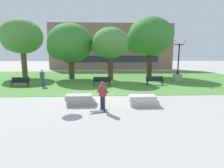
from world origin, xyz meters
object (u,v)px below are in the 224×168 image
at_px(concrete_block_left, 143,100).
at_px(skateboard, 99,111).
at_px(lamp_post_left, 178,73).
at_px(park_bench_near_left, 155,80).
at_px(park_bench_near_right, 102,81).
at_px(person_bystander_near_lawn, 42,77).
at_px(person_skateboarder, 103,94).
at_px(concrete_block_center, 80,100).
at_px(park_bench_far_left, 20,81).

bearing_deg(concrete_block_left, skateboard, -154.41).
distance_m(concrete_block_left, skateboard, 3.08).
xyz_separation_m(concrete_block_left, lamp_post_left, (6.11, 9.17, 0.69)).
bearing_deg(park_bench_near_left, park_bench_near_right, -176.81).
xyz_separation_m(lamp_post_left, person_bystander_near_lawn, (-14.78, -2.27, -0.01)).
xyz_separation_m(skateboard, person_bystander_near_lawn, (-5.90, 8.23, 0.90)).
relative_size(person_skateboarder, person_bystander_near_lawn, 1.00).
height_order(concrete_block_left, skateboard, concrete_block_left).
relative_size(person_skateboarder, park_bench_near_left, 0.94).
distance_m(concrete_block_center, park_bench_far_left, 9.52).
bearing_deg(lamp_post_left, concrete_block_center, -138.89).
bearing_deg(person_skateboarder, park_bench_near_left, 56.57).
height_order(park_bench_far_left, person_bystander_near_lawn, person_bystander_near_lawn).
bearing_deg(concrete_block_center, concrete_block_left, -4.66).
bearing_deg(concrete_block_left, concrete_block_center, 175.34).
relative_size(concrete_block_center, park_bench_near_left, 1.04).
height_order(skateboard, lamp_post_left, lamp_post_left).
distance_m(skateboard, lamp_post_left, 13.78).
xyz_separation_m(park_bench_near_left, lamp_post_left, (3.26, 1.95, 0.46)).
relative_size(park_bench_far_left, lamp_post_left, 0.38).
xyz_separation_m(park_bench_far_left, lamp_post_left, (16.99, 2.25, 0.46)).
bearing_deg(park_bench_near_right, skateboard, -90.52).
xyz_separation_m(concrete_block_center, person_bystander_near_lawn, (-4.64, 6.58, 0.68)).
height_order(person_skateboarder, park_bench_near_left, person_skateboarder).
relative_size(skateboard, park_bench_near_right, 0.57).
height_order(concrete_block_center, person_bystander_near_lawn, person_bystander_near_lawn).
relative_size(park_bench_near_right, park_bench_far_left, 0.99).
relative_size(concrete_block_center, person_bystander_near_lawn, 1.11).
relative_size(park_bench_near_left, lamp_post_left, 0.38).
bearing_deg(park_bench_far_left, concrete_block_center, -43.85).
distance_m(park_bench_near_left, lamp_post_left, 3.82).
relative_size(skateboard, park_bench_near_left, 0.57).
height_order(person_skateboarder, park_bench_near_right, person_skateboarder).
relative_size(person_skateboarder, park_bench_near_right, 0.95).
distance_m(concrete_block_left, park_bench_near_right, 7.43).
height_order(park_bench_near_left, park_bench_near_right, same).
distance_m(concrete_block_center, person_bystander_near_lawn, 8.08).
distance_m(park_bench_near_right, lamp_post_left, 9.10).
height_order(concrete_block_left, park_bench_near_left, park_bench_near_left).
distance_m(concrete_block_left, park_bench_near_left, 7.77).
height_order(concrete_block_left, park_bench_near_right, park_bench_near_right).
height_order(concrete_block_center, park_bench_near_right, park_bench_near_right).
bearing_deg(park_bench_near_left, lamp_post_left, 30.85).
height_order(person_skateboarder, lamp_post_left, lamp_post_left).
bearing_deg(concrete_block_left, park_bench_near_right, 111.27).
bearing_deg(skateboard, park_bench_far_left, 134.55).
bearing_deg(park_bench_near_left, person_bystander_near_lawn, -178.40).
xyz_separation_m(skateboard, park_bench_far_left, (-8.12, 8.24, 0.45)).
height_order(concrete_block_left, person_skateboarder, person_skateboarder).
height_order(park_bench_near_left, park_bench_far_left, same).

